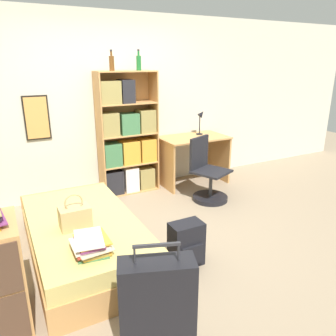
{
  "coord_description": "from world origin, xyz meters",
  "views": [
    {
      "loc": [
        -1.41,
        -3.0,
        1.93
      ],
      "look_at": [
        0.26,
        0.19,
        0.75
      ],
      "focal_mm": 35.0,
      "sensor_mm": 36.0,
      "label": 1
    }
  ],
  "objects": [
    {
      "name": "suitcase",
      "position": [
        -0.64,
        -1.37,
        0.36
      ],
      "size": [
        0.55,
        0.37,
        0.84
      ],
      "color": "black",
      "rests_on": "ground_plane"
    },
    {
      "name": "bottle_green",
      "position": [
        0.07,
        1.46,
        1.91
      ],
      "size": [
        0.07,
        0.07,
        0.27
      ],
      "color": "brown",
      "rests_on": "bookcase"
    },
    {
      "name": "book_stack_on_bed",
      "position": [
        -0.87,
        -0.6,
        0.48
      ],
      "size": [
        0.31,
        0.39,
        0.13
      ],
      "color": "#427A4C",
      "rests_on": "bed"
    },
    {
      "name": "ground_plane",
      "position": [
        0.0,
        0.0,
        0.0
      ],
      "size": [
        14.0,
        14.0,
        0.0
      ],
      "primitive_type": "plane",
      "color": "gray"
    },
    {
      "name": "desk",
      "position": [
        1.32,
        1.33,
        0.53
      ],
      "size": [
        1.06,
        0.65,
        0.78
      ],
      "color": "tan",
      "rests_on": "ground_plane"
    },
    {
      "name": "wall_back",
      "position": [
        -0.0,
        1.71,
        1.3
      ],
      "size": [
        10.0,
        0.09,
        2.6
      ],
      "color": "beige",
      "rests_on": "ground_plane"
    },
    {
      "name": "bookcase",
      "position": [
        0.25,
        1.48,
        0.8
      ],
      "size": [
        0.87,
        0.33,
        1.8
      ],
      "color": "tan",
      "rests_on": "ground_plane"
    },
    {
      "name": "bed",
      "position": [
        -0.8,
        0.02,
        0.21
      ],
      "size": [
        1.02,
        1.9,
        0.42
      ],
      "color": "tan",
      "rests_on": "ground_plane"
    },
    {
      "name": "backpack",
      "position": [
        0.06,
        -0.59,
        0.22
      ],
      "size": [
        0.32,
        0.24,
        0.45
      ],
      "color": "black",
      "rests_on": "ground_plane"
    },
    {
      "name": "desk_chair",
      "position": [
        1.16,
        0.66,
        0.28
      ],
      "size": [
        0.61,
        0.61,
        0.91
      ],
      "color": "black",
      "rests_on": "ground_plane"
    },
    {
      "name": "bottle_brown",
      "position": [
        0.47,
        1.47,
        1.91
      ],
      "size": [
        0.07,
        0.07,
        0.28
      ],
      "color": "#1E6B2D",
      "rests_on": "bookcase"
    },
    {
      "name": "handbag",
      "position": [
        -0.89,
        -0.12,
        0.53
      ],
      "size": [
        0.28,
        0.19,
        0.35
      ],
      "color": "tan",
      "rests_on": "bed"
    },
    {
      "name": "desk_lamp",
      "position": [
        1.53,
        1.44,
        1.05
      ],
      "size": [
        0.15,
        0.11,
        0.41
      ],
      "color": "black",
      "rests_on": "desk"
    }
  ]
}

